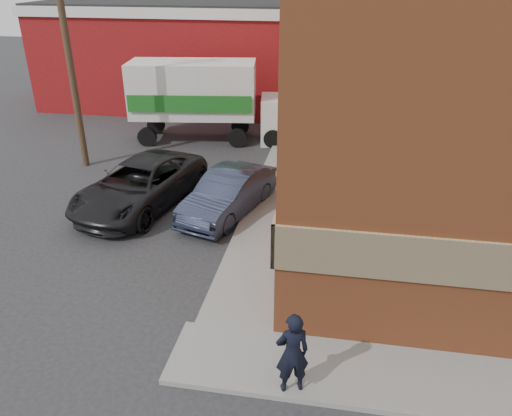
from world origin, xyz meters
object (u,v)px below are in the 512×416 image
at_px(box_truck, 209,96).
at_px(warehouse, 194,52).
at_px(utility_pole, 67,44).
at_px(man, 292,353).
at_px(suv_a, 140,185).
at_px(sedan, 228,193).

bearing_deg(box_truck, warehouse, 103.27).
relative_size(utility_pole, man, 5.18).
distance_m(utility_pole, suv_a, 6.28).
height_order(utility_pole, suv_a, utility_pole).
relative_size(suv_a, box_truck, 0.74).
bearing_deg(man, warehouse, -88.76).
relative_size(warehouse, utility_pole, 1.81).
bearing_deg(suv_a, utility_pole, 151.46).
height_order(warehouse, box_truck, warehouse).
distance_m(utility_pole, box_truck, 6.39).
xyz_separation_m(warehouse, sedan, (5.20, -14.26, -2.10)).
bearing_deg(utility_pole, warehouse, 82.23).
distance_m(utility_pole, sedan, 8.47).
xyz_separation_m(warehouse, box_truck, (2.69, -6.99, -0.76)).
xyz_separation_m(utility_pole, man, (9.56, -10.55, -3.76)).
height_order(warehouse, suv_a, warehouse).
bearing_deg(box_truck, man, -77.54).
height_order(warehouse, man, warehouse).
distance_m(suv_a, box_truck, 7.33).
xyz_separation_m(utility_pole, box_truck, (4.19, 4.01, -2.69)).
bearing_deg(man, box_truck, -89.02).
xyz_separation_m(man, sedan, (-2.86, 7.29, -0.28)).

